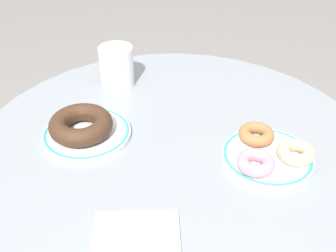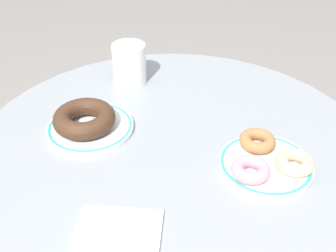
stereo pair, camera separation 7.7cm
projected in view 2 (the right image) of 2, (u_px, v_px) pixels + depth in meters
name	position (u px, v px, depth m)	size (l,w,h in m)	color
cafe_table	(173.00, 214.00, 0.90)	(0.79, 0.79, 0.71)	gray
plate_left	(90.00, 127.00, 0.82)	(0.17, 0.17, 0.01)	white
plate_right	(266.00, 164.00, 0.73)	(0.17, 0.17, 0.01)	white
donut_chocolate	(84.00, 118.00, 0.80)	(0.12, 0.12, 0.04)	#422819
donut_glazed	(295.00, 163.00, 0.71)	(0.07, 0.07, 0.02)	#E0B789
donut_cinnamon	(257.00, 141.00, 0.76)	(0.07, 0.07, 0.02)	#A36B3D
donut_pink_frosted	(251.00, 170.00, 0.69)	(0.07, 0.07, 0.02)	pink
paper_napkin	(116.00, 241.00, 0.60)	(0.13, 0.13, 0.01)	white
coffee_mug	(129.00, 63.00, 0.96)	(0.08, 0.12, 0.09)	white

